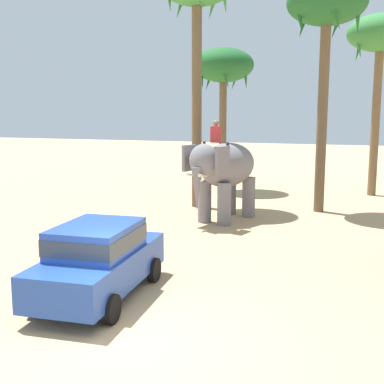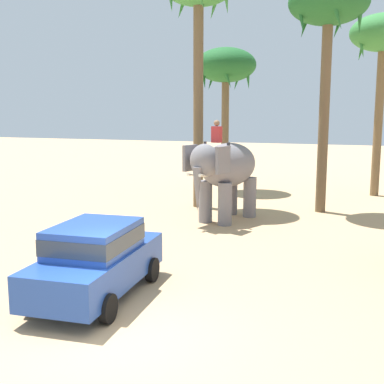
{
  "view_description": "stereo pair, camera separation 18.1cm",
  "coord_description": "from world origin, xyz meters",
  "views": [
    {
      "loc": [
        4.29,
        -7.55,
        4.13
      ],
      "look_at": [
        -1.32,
        7.19,
        1.6
      ],
      "focal_mm": 46.04,
      "sensor_mm": 36.0,
      "label": 1
    },
    {
      "loc": [
        4.46,
        -7.48,
        4.13
      ],
      "look_at": [
        -1.32,
        7.19,
        1.6
      ],
      "focal_mm": 46.04,
      "sensor_mm": 36.0,
      "label": 2
    }
  ],
  "objects": [
    {
      "name": "palm_tree_far_back",
      "position": [
        4.04,
        18.83,
        7.68
      ],
      "size": [
        3.2,
        3.2,
        8.87
      ],
      "color": "brown",
      "rests_on": "ground"
    },
    {
      "name": "elephant_with_mahout",
      "position": [
        -1.23,
        10.43,
        1.99
      ],
      "size": [
        2.41,
        4.02,
        3.88
      ],
      "color": "slate",
      "rests_on": "ground"
    },
    {
      "name": "palm_tree_near_hut",
      "position": [
        2.02,
        13.57,
        8.17
      ],
      "size": [
        3.2,
        3.2,
        9.4
      ],
      "color": "brown",
      "rests_on": "ground"
    },
    {
      "name": "ground_plane",
      "position": [
        0.0,
        0.0,
        0.0
      ],
      "size": [
        120.0,
        120.0,
        0.0
      ],
      "primitive_type": "plane",
      "color": "tan"
    },
    {
      "name": "palm_tree_behind_elephant",
      "position": [
        -3.61,
        17.85,
        6.43
      ],
      "size": [
        3.2,
        3.2,
        7.53
      ],
      "color": "brown",
      "rests_on": "ground"
    },
    {
      "name": "car_sedan_foreground",
      "position": [
        -1.46,
        1.67,
        0.93
      ],
      "size": [
        2.19,
        4.25,
        1.7
      ],
      "color": "#23479E",
      "rests_on": "ground"
    }
  ]
}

